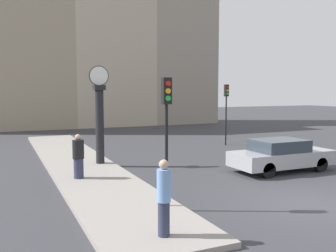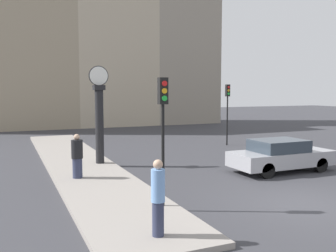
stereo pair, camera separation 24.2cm
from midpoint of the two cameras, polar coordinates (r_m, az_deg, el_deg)
ground_plane at (r=12.67m, az=19.71°, el=-11.00°), size 120.00×120.00×0.00m
sidewalk_corner at (r=18.38m, az=-13.91°, el=-5.52°), size 2.99×22.14×0.16m
building_row at (r=38.55m, az=-11.69°, el=13.50°), size 25.84×5.00×19.74m
sedan_car at (r=17.06m, az=16.47°, el=-4.27°), size 4.58×1.86×1.40m
traffic_light_near at (r=10.70m, az=-0.87°, el=1.75°), size 0.26×0.24×3.73m
traffic_light_far at (r=24.30m, az=8.59°, el=3.65°), size 0.26×0.24×3.91m
street_clock at (r=17.47m, az=-10.78°, el=1.27°), size 0.91×0.50×4.48m
pedestrian_black_jacket at (r=14.79m, az=-13.96°, el=-4.56°), size 0.44×0.44×1.70m
pedestrian_blue_stripe at (r=8.73m, az=-1.46°, el=-10.84°), size 0.32×0.32×1.79m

